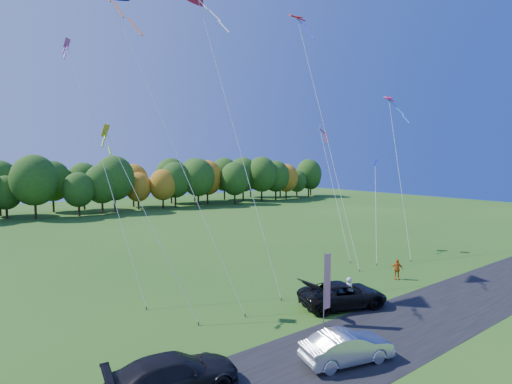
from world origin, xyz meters
TOP-DOWN VIEW (x-y plane):
  - ground at (0.00, 0.00)m, footprint 160.00×160.00m
  - asphalt_strip at (0.00, -4.00)m, footprint 90.00×6.00m
  - tree_line at (0.00, 55.00)m, footprint 116.00×12.00m
  - black_suv at (2.37, 0.02)m, footprint 6.13×4.33m
  - silver_sedan at (-2.88, -4.72)m, footprint 4.59×2.60m
  - dark_truck_a at (-10.28, -2.21)m, footprint 5.57×2.95m
  - person_tailgate_a at (2.60, -0.28)m, footprint 0.55×0.76m
  - person_tailgate_b at (1.75, 0.64)m, footprint 0.96×1.00m
  - person_east at (10.18, 1.35)m, footprint 0.86×0.98m
  - feather_flag at (-0.59, -1.30)m, footprint 0.55×0.09m
  - kite_delta_blue at (-5.88, 7.51)m, footprint 6.33×11.37m
  - kite_parafoil_orange at (11.94, 10.93)m, footprint 6.56×13.50m
  - kite_delta_red at (-0.29, 8.92)m, footprint 2.62×11.12m
  - kite_parafoil_rainbow at (18.14, 6.61)m, footprint 5.86×6.38m
  - kite_diamond_yellow at (-7.96, 5.62)m, footprint 3.86×5.94m
  - kite_diamond_white at (12.49, 10.03)m, footprint 3.29×7.20m
  - kite_diamond_pink at (-8.89, 11.06)m, footprint 2.84×8.74m
  - kite_diamond_blue_low at (14.88, 6.85)m, footprint 5.63×4.72m

SIDE VIEW (x-z plane):
  - ground at x=0.00m, z-range 0.00..0.00m
  - tree_line at x=0.00m, z-range -5.00..5.00m
  - asphalt_strip at x=0.00m, z-range 0.00..0.01m
  - silver_sedan at x=-2.88m, z-range 0.00..1.43m
  - dark_truck_a at x=-10.28m, z-range 0.00..1.54m
  - black_suv at x=2.37m, z-range 0.00..1.55m
  - person_east at x=10.18m, z-range 0.00..1.59m
  - person_tailgate_b at x=1.75m, z-range 0.00..1.63m
  - person_tailgate_a at x=2.60m, z-range 0.00..1.93m
  - feather_flag at x=-0.59m, z-range 0.47..4.63m
  - kite_diamond_blue_low at x=14.88m, z-range -0.25..9.39m
  - kite_diamond_yellow at x=-7.96m, z-range -0.25..11.48m
  - kite_diamond_white at x=12.49m, z-range -0.24..13.12m
  - kite_parafoil_rainbow at x=18.14m, z-range -0.08..16.15m
  - kite_diamond_pink at x=-8.89m, z-range -0.22..17.99m
  - kite_delta_blue at x=-5.88m, z-range -0.56..22.36m
  - kite_parafoil_orange at x=11.94m, z-range -0.20..25.43m
  - kite_delta_red at x=-0.29m, z-range 1.14..24.96m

